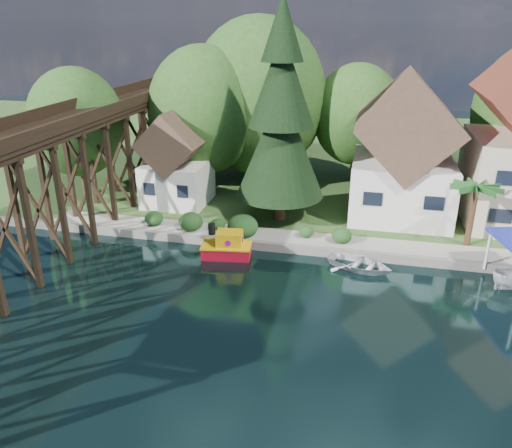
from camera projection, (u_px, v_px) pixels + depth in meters
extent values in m
plane|color=black|center=(273.00, 316.00, 27.16)|extent=(140.00, 140.00, 0.00)
cube|color=#2C4A1D|center=(330.00, 155.00, 57.67)|extent=(140.00, 52.00, 0.50)
cube|color=slate|center=(355.00, 255.00, 33.42)|extent=(60.00, 0.40, 0.62)
cube|color=gray|center=(385.00, 246.00, 34.10)|extent=(50.00, 2.60, 0.06)
cube|color=black|center=(4.00, 223.00, 28.92)|extent=(4.00, 0.36, 8.00)
cube|color=black|center=(38.00, 204.00, 31.80)|extent=(4.00, 0.36, 8.00)
cube|color=black|center=(66.00, 189.00, 34.68)|extent=(4.00, 0.36, 8.00)
cube|color=black|center=(90.00, 176.00, 37.56)|extent=(4.00, 0.36, 8.00)
cube|color=black|center=(111.00, 164.00, 40.44)|extent=(4.00, 0.36, 8.00)
cube|color=black|center=(129.00, 154.00, 43.32)|extent=(4.00, 0.36, 8.00)
cube|color=black|center=(144.00, 146.00, 46.21)|extent=(4.00, 0.36, 8.00)
cube|color=black|center=(158.00, 138.00, 49.09)|extent=(4.00, 0.36, 8.00)
cube|color=black|center=(170.00, 132.00, 51.97)|extent=(4.00, 0.36, 8.00)
cube|color=black|center=(30.00, 131.00, 33.13)|extent=(0.35, 44.00, 0.35)
cube|color=black|center=(78.00, 133.00, 32.41)|extent=(0.35, 44.00, 0.35)
cube|color=black|center=(53.00, 128.00, 32.65)|extent=(4.00, 44.00, 0.30)
cube|color=black|center=(25.00, 118.00, 32.85)|extent=(0.12, 44.00, 0.80)
cube|color=black|center=(79.00, 120.00, 32.03)|extent=(0.12, 44.00, 0.80)
cube|color=white|center=(400.00, 187.00, 39.07)|extent=(7.50, 8.00, 4.50)
cube|color=#4D3529|center=(408.00, 124.00, 37.17)|extent=(7.64, 8.64, 7.64)
cube|color=black|center=(373.00, 199.00, 35.78)|extent=(1.35, 0.08, 1.00)
cube|color=black|center=(434.00, 203.00, 34.92)|extent=(1.35, 0.08, 1.00)
cube|color=black|center=(506.00, 192.00, 33.79)|extent=(1.53, 0.08, 1.00)
cube|color=white|center=(178.00, 183.00, 41.62)|extent=(5.00, 5.00, 3.50)
cube|color=#4D3529|center=(175.00, 141.00, 40.25)|extent=(5.09, 5.40, 5.09)
cube|color=black|center=(149.00, 189.00, 39.55)|extent=(0.90, 0.08, 1.00)
cube|color=black|center=(183.00, 192.00, 38.97)|extent=(0.90, 0.08, 1.00)
cylinder|color=#382314|center=(206.00, 163.00, 45.27)|extent=(0.50, 0.50, 4.50)
ellipsoid|color=#254A1A|center=(204.00, 111.00, 43.45)|extent=(4.40, 4.40, 5.06)
cylinder|color=#382314|center=(258.00, 153.00, 47.96)|extent=(0.50, 0.50, 4.95)
ellipsoid|color=#254A1A|center=(258.00, 97.00, 45.96)|extent=(5.00, 5.00, 5.75)
cylinder|color=#382314|center=(353.00, 160.00, 47.18)|extent=(0.50, 0.50, 4.05)
ellipsoid|color=#254A1A|center=(357.00, 115.00, 45.54)|extent=(4.00, 4.00, 4.60)
cylinder|color=#382314|center=(83.00, 171.00, 43.81)|extent=(0.50, 0.50, 4.05)
ellipsoid|color=#254A1A|center=(76.00, 122.00, 42.17)|extent=(4.00, 4.00, 4.60)
ellipsoid|color=#184319|center=(191.00, 220.00, 36.61)|extent=(1.98, 1.98, 1.53)
ellipsoid|color=#184319|center=(218.00, 223.00, 36.53)|extent=(1.54, 1.54, 1.19)
ellipsoid|color=#184319|center=(243.00, 225.00, 35.57)|extent=(2.20, 2.20, 1.70)
ellipsoid|color=#184319|center=(154.00, 217.00, 37.44)|extent=(1.76, 1.76, 1.36)
ellipsoid|color=#184319|center=(306.00, 230.00, 35.28)|extent=(1.54, 1.54, 1.19)
ellipsoid|color=#184319|center=(342.00, 234.00, 34.47)|extent=(1.76, 1.76, 1.36)
cylinder|color=#382314|center=(279.00, 201.00, 38.29)|extent=(0.90, 0.90, 2.99)
cone|color=black|center=(281.00, 143.00, 36.57)|extent=(6.57, 6.57, 7.97)
cone|color=black|center=(282.00, 80.00, 34.85)|extent=(4.78, 4.78, 6.47)
cone|color=black|center=(283.00, 27.00, 33.51)|extent=(2.99, 2.99, 4.48)
cylinder|color=#382314|center=(471.00, 218.00, 33.63)|extent=(0.40, 0.40, 3.98)
ellipsoid|color=#184819|center=(477.00, 188.00, 32.80)|extent=(4.09, 4.09, 0.90)
cube|color=red|center=(227.00, 251.00, 33.75)|extent=(3.43, 2.13, 0.86)
cube|color=yellow|center=(227.00, 245.00, 33.58)|extent=(3.55, 2.25, 0.11)
cube|color=yellow|center=(230.00, 239.00, 33.38)|extent=(1.88, 1.51, 1.08)
cylinder|color=black|center=(212.00, 229.00, 33.22)|extent=(0.47, 0.47, 0.75)
cylinder|color=#B90E8B|center=(228.00, 243.00, 32.77)|extent=(0.40, 0.14, 0.39)
cylinder|color=#B90E8B|center=(231.00, 235.00, 34.00)|extent=(0.40, 0.14, 0.39)
cylinder|color=#B90E8B|center=(242.00, 240.00, 33.31)|extent=(0.14, 0.40, 0.39)
imported|color=silver|center=(360.00, 263.00, 32.08)|extent=(4.91, 4.18, 0.86)
cylinder|color=white|center=(488.00, 250.00, 31.07)|extent=(0.18, 0.18, 2.67)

